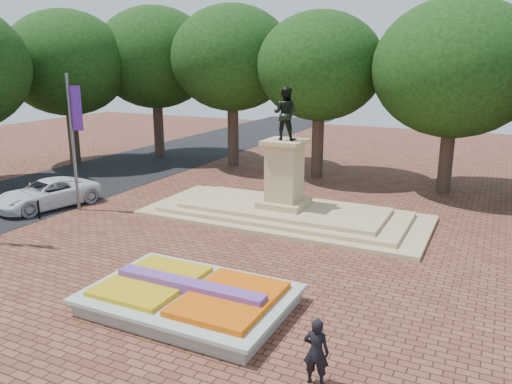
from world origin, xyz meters
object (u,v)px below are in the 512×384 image
at_px(flower_bed, 190,297).
at_px(monument, 284,200).
at_px(pedestrian, 316,352).
at_px(van, 47,194).

bearing_deg(flower_bed, monument, 95.87).
bearing_deg(monument, pedestrian, -63.73).
bearing_deg(flower_bed, van, 154.87).
distance_m(flower_bed, van, 14.39).
bearing_deg(monument, flower_bed, -84.13).
height_order(monument, pedestrian, monument).
distance_m(monument, van, 12.62).
bearing_deg(monument, van, -162.04).
bearing_deg(pedestrian, van, -29.57).
distance_m(flower_bed, monument, 10.07).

